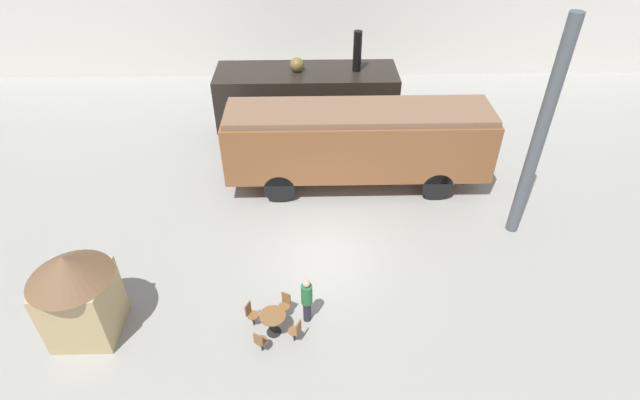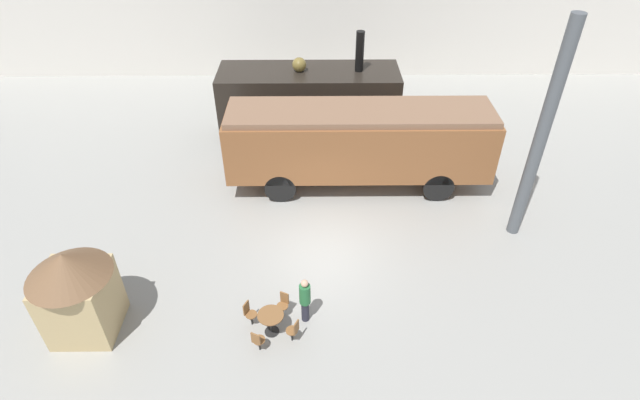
{
  "view_description": "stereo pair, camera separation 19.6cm",
  "coord_description": "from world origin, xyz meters",
  "px_view_note": "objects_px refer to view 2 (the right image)",
  "views": [
    {
      "loc": [
        -0.44,
        -12.97,
        12.26
      ],
      "look_at": [
        -0.12,
        1.0,
        1.6
      ],
      "focal_mm": 28.0,
      "sensor_mm": 36.0,
      "label": 1
    },
    {
      "loc": [
        -0.25,
        -12.97,
        12.26
      ],
      "look_at": [
        -0.12,
        1.0,
        1.6
      ],
      "focal_mm": 28.0,
      "sensor_mm": 36.0,
      "label": 2
    }
  ],
  "objects_px": {
    "ticket_kiosk": "(75,289)",
    "cafe_chair_0": "(249,312)",
    "cafe_table_near": "(271,319)",
    "passenger_coach_wooden": "(359,140)",
    "visitor_person": "(305,299)",
    "steam_locomotive": "(309,96)"
  },
  "relations": [
    {
      "from": "ticket_kiosk",
      "to": "cafe_chair_0",
      "type": "bearing_deg",
      "value": 1.14
    },
    {
      "from": "cafe_table_near",
      "to": "ticket_kiosk",
      "type": "xyz_separation_m",
      "value": [
        -5.5,
        0.24,
        1.08
      ]
    },
    {
      "from": "passenger_coach_wooden",
      "to": "cafe_chair_0",
      "type": "distance_m",
      "value": 8.41
    },
    {
      "from": "cafe_table_near",
      "to": "visitor_person",
      "type": "height_order",
      "value": "visitor_person"
    },
    {
      "from": "visitor_person",
      "to": "cafe_table_near",
      "type": "bearing_deg",
      "value": -154.72
    },
    {
      "from": "steam_locomotive",
      "to": "cafe_chair_0",
      "type": "relative_size",
      "value": 9.52
    },
    {
      "from": "cafe_table_near",
      "to": "ticket_kiosk",
      "type": "relative_size",
      "value": 0.26
    },
    {
      "from": "passenger_coach_wooden",
      "to": "cafe_table_near",
      "type": "distance_m",
      "value": 8.41
    },
    {
      "from": "steam_locomotive",
      "to": "cafe_chair_0",
      "type": "distance_m",
      "value": 11.85
    },
    {
      "from": "passenger_coach_wooden",
      "to": "cafe_table_near",
      "type": "xyz_separation_m",
      "value": [
        -3.07,
        -7.68,
        -1.52
      ]
    },
    {
      "from": "steam_locomotive",
      "to": "cafe_table_near",
      "type": "bearing_deg",
      "value": -95.0
    },
    {
      "from": "cafe_table_near",
      "to": "visitor_person",
      "type": "xyz_separation_m",
      "value": [
        1.0,
        0.47,
        0.33
      ]
    },
    {
      "from": "steam_locomotive",
      "to": "visitor_person",
      "type": "bearing_deg",
      "value": -90.22
    },
    {
      "from": "ticket_kiosk",
      "to": "cafe_table_near",
      "type": "bearing_deg",
      "value": -2.48
    },
    {
      "from": "steam_locomotive",
      "to": "ticket_kiosk",
      "type": "relative_size",
      "value": 2.76
    },
    {
      "from": "steam_locomotive",
      "to": "passenger_coach_wooden",
      "type": "xyz_separation_m",
      "value": [
        2.03,
        -4.29,
        0.13
      ]
    },
    {
      "from": "cafe_table_near",
      "to": "ticket_kiosk",
      "type": "height_order",
      "value": "ticket_kiosk"
    },
    {
      "from": "passenger_coach_wooden",
      "to": "ticket_kiosk",
      "type": "relative_size",
      "value": 3.5
    },
    {
      "from": "cafe_table_near",
      "to": "visitor_person",
      "type": "distance_m",
      "value": 1.16
    },
    {
      "from": "cafe_table_near",
      "to": "cafe_chair_0",
      "type": "bearing_deg",
      "value": 154.05
    },
    {
      "from": "cafe_chair_0",
      "to": "ticket_kiosk",
      "type": "height_order",
      "value": "ticket_kiosk"
    },
    {
      "from": "steam_locomotive",
      "to": "cafe_table_near",
      "type": "relative_size",
      "value": 10.59
    }
  ]
}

